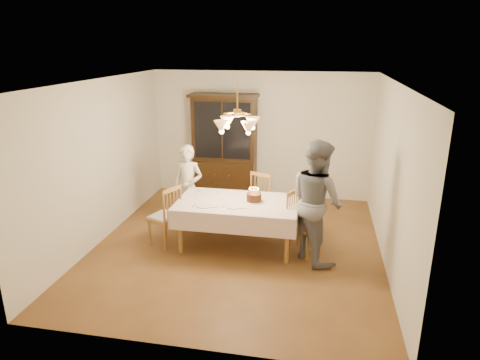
% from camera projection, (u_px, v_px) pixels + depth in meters
% --- Properties ---
extents(ground, '(5.00, 5.00, 0.00)m').
position_uv_depth(ground, '(238.00, 245.00, 6.92)').
color(ground, brown).
rests_on(ground, ground).
extents(room_shell, '(5.00, 5.00, 5.00)m').
position_uv_depth(room_shell, '(238.00, 150.00, 6.44)').
color(room_shell, white).
rests_on(room_shell, ground).
extents(dining_table, '(1.90, 1.10, 0.76)m').
position_uv_depth(dining_table, '(238.00, 206.00, 6.71)').
color(dining_table, '#905E2A').
rests_on(dining_table, ground).
extents(china_hutch, '(1.38, 0.54, 2.16)m').
position_uv_depth(china_hutch, '(224.00, 149.00, 8.84)').
color(china_hutch, black).
rests_on(china_hutch, ground).
extents(chair_far_side, '(0.56, 0.55, 1.00)m').
position_uv_depth(chair_far_side, '(265.00, 200.00, 7.65)').
color(chair_far_side, '#905E2A').
rests_on(chair_far_side, ground).
extents(chair_left_end, '(0.56, 0.57, 1.00)m').
position_uv_depth(chair_left_end, '(165.00, 218.00, 6.85)').
color(chair_left_end, '#905E2A').
rests_on(chair_left_end, ground).
extents(chair_right_end, '(0.56, 0.57, 1.00)m').
position_uv_depth(chair_right_end, '(303.00, 226.00, 6.56)').
color(chair_right_end, '#905E2A').
rests_on(chair_right_end, ground).
extents(elderly_woman, '(0.59, 0.43, 1.48)m').
position_uv_depth(elderly_woman, '(188.00, 187.00, 7.41)').
color(elderly_woman, beige).
rests_on(elderly_woman, ground).
extents(adult_in_grey, '(1.09, 1.13, 1.84)m').
position_uv_depth(adult_in_grey, '(317.00, 201.00, 6.26)').
color(adult_in_grey, slate).
rests_on(adult_in_grey, ground).
extents(birthday_cake, '(0.30, 0.30, 0.22)m').
position_uv_depth(birthday_cake, '(254.00, 198.00, 6.67)').
color(birthday_cake, white).
rests_on(birthday_cake, dining_table).
extents(place_setting_near_left, '(0.39, 0.24, 0.02)m').
position_uv_depth(place_setting_near_left, '(205.00, 206.00, 6.50)').
color(place_setting_near_left, white).
rests_on(place_setting_near_left, dining_table).
extents(place_setting_near_right, '(0.39, 0.24, 0.02)m').
position_uv_depth(place_setting_near_right, '(235.00, 206.00, 6.47)').
color(place_setting_near_right, white).
rests_on(place_setting_near_right, dining_table).
extents(place_setting_far_left, '(0.40, 0.25, 0.02)m').
position_uv_depth(place_setting_far_left, '(208.00, 192.00, 7.11)').
color(place_setting_far_left, white).
rests_on(place_setting_far_left, dining_table).
extents(chandelier, '(0.62, 0.62, 0.73)m').
position_uv_depth(chandelier, '(237.00, 124.00, 6.32)').
color(chandelier, '#BF8C3F').
rests_on(chandelier, ground).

